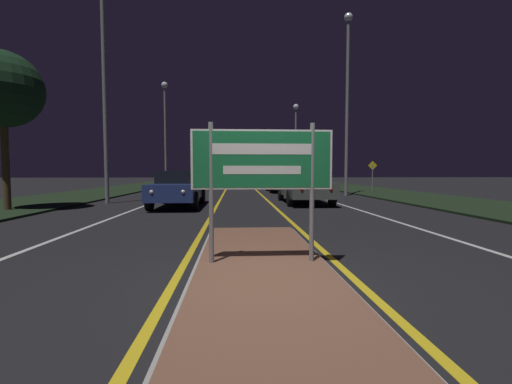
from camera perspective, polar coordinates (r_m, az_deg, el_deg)
ground_plane at (r=4.64m, az=1.56°, el=-14.53°), size 160.00×160.00×0.00m
median_island at (r=5.17m, az=1.00°, el=-12.16°), size 1.99×6.32×0.10m
verge_left at (r=26.08m, az=-23.83°, el=0.07°), size 5.00×100.00×0.08m
verge_right at (r=26.36m, az=18.65°, el=0.21°), size 5.00×100.00×0.08m
centre_line_yellow_left at (r=29.44m, az=-4.94°, el=0.62°), size 0.12×70.00×0.01m
centre_line_yellow_right at (r=29.47m, az=-0.33°, el=0.64°), size 0.12×70.00×0.01m
lane_line_white_left at (r=29.68m, az=-10.76°, el=0.60°), size 0.12×70.00×0.01m
lane_line_white_right at (r=29.79m, az=5.48°, el=0.65°), size 0.12×70.00×0.01m
edge_line_white_left at (r=30.21m, az=-16.42°, el=0.57°), size 0.10×70.00×0.01m
edge_line_white_right at (r=30.39m, az=11.07°, el=0.66°), size 0.10×70.00×0.01m
highway_sign at (r=4.98m, az=1.02°, el=4.45°), size 2.05×0.07×2.04m
streetlight_left_near at (r=17.54m, az=-24.07°, el=20.11°), size 0.55×0.55×10.11m
streetlight_left_far at (r=31.31m, az=-14.92°, el=11.68°), size 0.54×0.54×9.16m
streetlight_right_near at (r=21.50m, az=14.99°, el=16.78°), size 0.49×0.49×10.55m
streetlight_right_far at (r=38.94m, az=6.65°, el=10.51°), size 0.62×0.62×8.92m
car_receding_0 at (r=15.61m, az=8.09°, el=0.92°), size 1.98×4.76×1.40m
car_receding_1 at (r=24.22m, az=4.31°, el=1.78°), size 1.98×4.75×1.41m
car_approaching_0 at (r=14.37m, az=-12.76°, el=0.74°), size 1.86×4.62×1.46m
warning_sign at (r=24.03m, az=18.84°, el=2.98°), size 0.60×0.06×2.06m
roadside_palm_left at (r=15.29m, az=-36.60°, el=13.51°), size 2.64×2.64×5.55m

